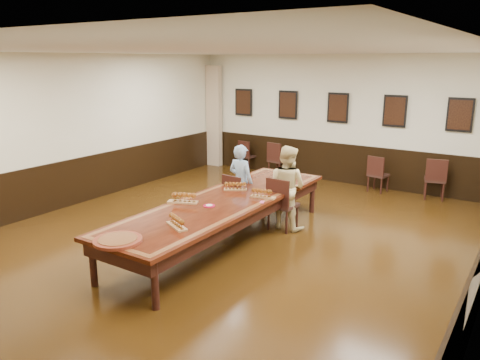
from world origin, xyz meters
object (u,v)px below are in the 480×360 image
Objects in this scene: person_woman at (286,187)px; carved_platter at (118,240)px; chair_man at (238,197)px; spare_chair_d at (435,178)px; spare_chair_c at (379,174)px; spare_chair_a at (248,155)px; person_man at (241,183)px; chair_woman at (283,203)px; spare_chair_b at (278,159)px; conference_table at (224,208)px.

carved_platter is (-0.63, -3.51, -0.01)m from person_woman.
spare_chair_d reaches higher than chair_man.
spare_chair_c is at bearing 79.24° from carved_platter.
person_man is (2.18, -3.68, 0.32)m from spare_chair_a.
spare_chair_a is 0.90× the size of spare_chair_d.
chair_woman reaches higher than spare_chair_a.
person_man is (-1.64, -3.46, 0.31)m from spare_chair_c.
person_woman is at bearing 87.44° from spare_chair_c.
spare_chair_d is 0.63× the size of person_man.
spare_chair_b is at bearing -69.31° from chair_man.
spare_chair_c reaches higher than spare_chair_a.
person_woman is (3.13, -3.61, 0.36)m from spare_chair_a.
spare_chair_d is at bearing -116.27° from person_woman.
person_woman is at bearing -171.88° from person_man.
carved_platter is (-0.09, -2.28, 0.16)m from conference_table.
spare_chair_a is at bearing -15.06° from spare_chair_d.
chair_woman is 1.14× the size of spare_chair_c.
person_woman reaches higher than spare_chair_b.
person_woman reaches higher than conference_table.
carved_platter is (0.32, -3.44, 0.03)m from person_man.
conference_table is at bearing 124.24° from spare_chair_a.
person_woman reaches higher than person_man.
chair_woman is 1.05× the size of spare_chair_d.
spare_chair_a is at bearing -56.12° from chair_man.
carved_platter is (-1.31, -6.91, 0.34)m from spare_chair_c.
spare_chair_a is 0.17× the size of conference_table.
person_woman is 2.09× the size of carved_platter.
person_man reaches higher than spare_chair_b.
spare_chair_d is at bearing -124.09° from chair_man.
chair_woman is 4.86m from spare_chair_a.
spare_chair_d is at bearing -169.96° from spare_chair_b.
spare_chair_a is 0.57× the size of person_man.
carved_platter is at bearing 99.41° from person_man.
spare_chair_d reaches higher than conference_table.
conference_table is at bearing 68.41° from person_woman.
spare_chair_b is at bearing -12.36° from spare_chair_d.
spare_chair_d is 4.60m from person_man.
spare_chair_d is 4.02m from person_woman.
person_man is 0.30× the size of conference_table.
spare_chair_a is at bearing -55.38° from person_man.
spare_chair_b reaches higher than conference_table.
spare_chair_c is at bearing -171.71° from spare_chair_b.
spare_chair_b is 7.06m from carved_platter.
spare_chair_c is at bearing 75.14° from conference_table.
person_man is 2.00× the size of carved_platter.
chair_woman reaches higher than conference_table.
spare_chair_c is at bearing -98.63° from chair_woman.
person_man is 1.24m from conference_table.
person_man is at bearing 109.50° from conference_table.
person_woman reaches higher than chair_woman.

